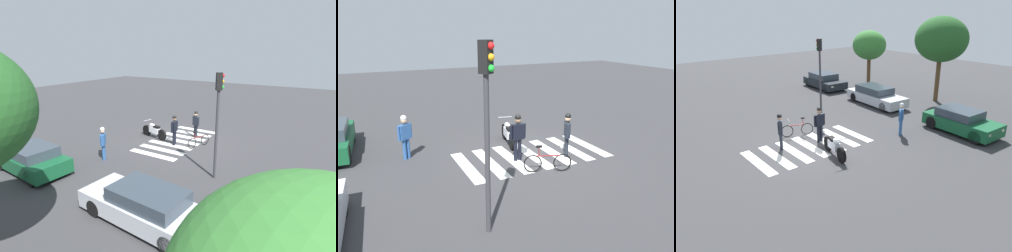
{
  "view_description": "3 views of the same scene",
  "coord_description": "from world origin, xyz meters",
  "views": [
    {
      "loc": [
        -7.78,
        13.6,
        5.5
      ],
      "look_at": [
        0.31,
        0.63,
        1.06
      ],
      "focal_mm": 28.42,
      "sensor_mm": 36.0,
      "label": 1
    },
    {
      "loc": [
        -10.15,
        5.95,
        4.8
      ],
      "look_at": [
        0.54,
        0.88,
        1.18
      ],
      "focal_mm": 33.84,
      "sensor_mm": 36.0,
      "label": 2
    },
    {
      "loc": [
        11.98,
        -7.75,
        6.35
      ],
      "look_at": [
        0.53,
        1.7,
        0.81
      ],
      "focal_mm": 34.23,
      "sensor_mm": 36.0,
      "label": 3
    }
  ],
  "objects": [
    {
      "name": "crosswalk_stripes",
      "position": [
        0.0,
        -0.0,
        0.0
      ],
      "size": [
        2.9,
        5.85,
        0.01
      ],
      "color": "silver",
      "rests_on": "ground_plane"
    },
    {
      "name": "traffic_light_pole",
      "position": [
        -3.87,
        3.43,
        3.06
      ],
      "size": [
        0.35,
        0.33,
        4.6
      ],
      "color": "#38383D",
      "rests_on": "ground_plane"
    },
    {
      "name": "officer_on_foot",
      "position": [
        -0.2,
        0.74,
        1.06
      ],
      "size": [
        0.24,
        0.68,
        1.82
      ],
      "color": "black",
      "rests_on": "ground_plane"
    },
    {
      "name": "pedestrian_bystander",
      "position": [
        1.76,
        4.55,
        1.0
      ],
      "size": [
        0.42,
        0.57,
        1.75
      ],
      "color": "#2D5999",
      "rests_on": "ground_plane"
    },
    {
      "name": "police_motorcycle",
      "position": [
        1.58,
        0.28,
        0.47
      ],
      "size": [
        2.07,
        0.74,
        1.06
      ],
      "color": "black",
      "rests_on": "ground_plane"
    },
    {
      "name": "officer_by_motorcycle",
      "position": [
        -0.65,
        -1.18,
        1.0
      ],
      "size": [
        0.58,
        0.41,
        1.75
      ],
      "color": "#1E232D",
      "rests_on": "ground_plane"
    },
    {
      "name": "leaning_bicycle",
      "position": [
        -1.56,
        0.28,
        0.36
      ],
      "size": [
        0.67,
        1.61,
        0.98
      ],
      "color": "black",
      "rests_on": "ground_plane"
    },
    {
      "name": "ground_plane",
      "position": [
        0.0,
        0.0,
        0.0
      ],
      "size": [
        60.0,
        60.0,
        0.0
      ],
      "primitive_type": "plane",
      "color": "#38383A"
    }
  ]
}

